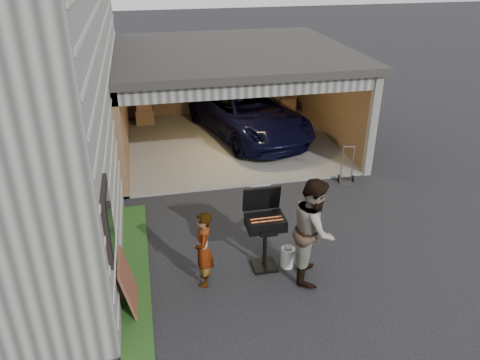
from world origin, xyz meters
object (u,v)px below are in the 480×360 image
(plywood_panel, at_px, (128,283))
(minivan, at_px, (249,115))
(woman, at_px, (203,249))
(man, at_px, (314,229))
(bbq_grill, at_px, (265,224))
(hand_truck, at_px, (346,175))
(propane_tank, at_px, (288,257))

(plywood_panel, bearing_deg, minivan, 62.74)
(woman, relative_size, plywood_panel, 1.46)
(woman, distance_m, man, 2.00)
(bbq_grill, bearing_deg, hand_truck, 44.95)
(woman, relative_size, hand_truck, 1.46)
(woman, distance_m, plywood_panel, 1.40)
(woman, distance_m, bbq_grill, 1.23)
(minivan, bearing_deg, plywood_panel, -131.84)
(man, bearing_deg, plywood_panel, 111.91)
(hand_truck, bearing_deg, propane_tank, -112.16)
(man, height_order, propane_tank, man)
(propane_tank, relative_size, plywood_panel, 0.40)
(minivan, bearing_deg, propane_tank, -111.26)
(minivan, bearing_deg, hand_truck, -78.87)
(man, xyz_separation_m, plywood_panel, (-3.30, -0.18, -0.51))
(minivan, xyz_separation_m, man, (-0.45, -7.10, 0.29))
(propane_tank, bearing_deg, bbq_grill, 167.05)
(woman, bearing_deg, man, 93.09)
(bbq_grill, relative_size, propane_tank, 3.93)
(minivan, relative_size, hand_truck, 5.13)
(man, bearing_deg, bbq_grill, 79.48)
(minivan, height_order, bbq_grill, bbq_grill)
(propane_tank, bearing_deg, minivan, 83.31)
(woman, distance_m, hand_truck, 5.33)
(minivan, height_order, plywood_panel, minivan)
(plywood_panel, relative_size, hand_truck, 1.00)
(propane_tank, xyz_separation_m, hand_truck, (2.56, 3.10, -0.01))
(hand_truck, bearing_deg, bbq_grill, -117.66)
(bbq_grill, bearing_deg, man, -29.32)
(plywood_panel, bearing_deg, woman, 15.43)
(minivan, xyz_separation_m, bbq_grill, (-1.24, -6.66, 0.23))
(minivan, distance_m, hand_truck, 4.10)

